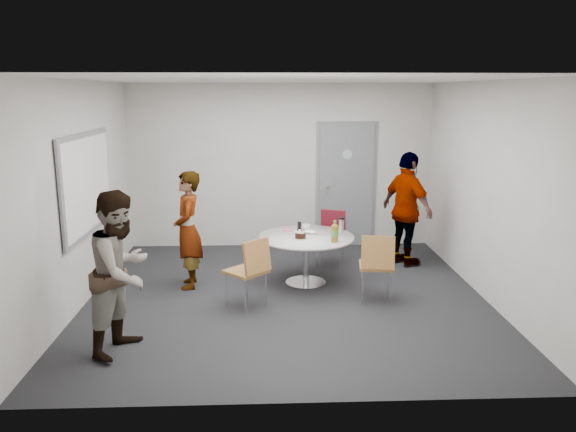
{
  "coord_description": "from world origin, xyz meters",
  "views": [
    {
      "loc": [
        -0.27,
        -6.76,
        2.57
      ],
      "look_at": [
        0.03,
        0.25,
        1.0
      ],
      "focal_mm": 35.0,
      "sensor_mm": 36.0,
      "label": 1
    }
  ],
  "objects_px": {
    "chair_near_right": "(377,261)",
    "chair_far": "(332,232)",
    "door": "(346,185)",
    "person_main": "(188,230)",
    "table": "(308,243)",
    "chair_near_left": "(251,266)",
    "person_left": "(121,272)",
    "whiteboard": "(87,184)",
    "person_right": "(407,209)"
  },
  "relations": [
    {
      "from": "chair_far",
      "to": "person_main",
      "type": "bearing_deg",
      "value": 43.61
    },
    {
      "from": "whiteboard",
      "to": "person_right",
      "type": "relative_size",
      "value": 1.11
    },
    {
      "from": "door",
      "to": "person_left",
      "type": "xyz_separation_m",
      "value": [
        -2.79,
        -3.89,
        -0.21
      ]
    },
    {
      "from": "table",
      "to": "chair_far",
      "type": "bearing_deg",
      "value": 63.65
    },
    {
      "from": "chair_near_left",
      "to": "person_left",
      "type": "xyz_separation_m",
      "value": [
        -1.25,
        -1.05,
        0.29
      ]
    },
    {
      "from": "table",
      "to": "chair_near_left",
      "type": "height_order",
      "value": "table"
    },
    {
      "from": "person_left",
      "to": "person_right",
      "type": "relative_size",
      "value": 0.96
    },
    {
      "from": "table",
      "to": "chair_near_left",
      "type": "distance_m",
      "value": 1.14
    },
    {
      "from": "chair_near_right",
      "to": "chair_far",
      "type": "bearing_deg",
      "value": 110.87
    },
    {
      "from": "table",
      "to": "chair_near_right",
      "type": "xyz_separation_m",
      "value": [
        0.8,
        -0.73,
        -0.04
      ]
    },
    {
      "from": "chair_near_right",
      "to": "person_left",
      "type": "relative_size",
      "value": 0.53
    },
    {
      "from": "door",
      "to": "person_main",
      "type": "distance_m",
      "value": 3.14
    },
    {
      "from": "door",
      "to": "chair_far",
      "type": "bearing_deg",
      "value": -108.24
    },
    {
      "from": "chair_near_left",
      "to": "chair_far",
      "type": "height_order",
      "value": "chair_near_left"
    },
    {
      "from": "chair_far",
      "to": "door",
      "type": "bearing_deg",
      "value": -88.81
    },
    {
      "from": "chair_near_left",
      "to": "person_main",
      "type": "relative_size",
      "value": 0.56
    },
    {
      "from": "chair_near_right",
      "to": "chair_far",
      "type": "distance_m",
      "value": 1.64
    },
    {
      "from": "door",
      "to": "table",
      "type": "relative_size",
      "value": 1.65
    },
    {
      "from": "person_left",
      "to": "person_right",
      "type": "distance_m",
      "value": 4.44
    },
    {
      "from": "chair_far",
      "to": "person_main",
      "type": "distance_m",
      "value": 2.23
    },
    {
      "from": "door",
      "to": "chair_near_right",
      "type": "height_order",
      "value": "door"
    },
    {
      "from": "chair_far",
      "to": "person_left",
      "type": "height_order",
      "value": "person_left"
    },
    {
      "from": "person_main",
      "to": "person_left",
      "type": "height_order",
      "value": "person_left"
    },
    {
      "from": "door",
      "to": "table",
      "type": "height_order",
      "value": "door"
    },
    {
      "from": "door",
      "to": "chair_near_right",
      "type": "bearing_deg",
      "value": -89.98
    },
    {
      "from": "chair_near_right",
      "to": "chair_far",
      "type": "height_order",
      "value": "chair_near_right"
    },
    {
      "from": "table",
      "to": "chair_far",
      "type": "distance_m",
      "value": 0.97
    },
    {
      "from": "person_right",
      "to": "person_left",
      "type": "bearing_deg",
      "value": 99.7
    },
    {
      "from": "person_main",
      "to": "person_left",
      "type": "distance_m",
      "value": 1.91
    },
    {
      "from": "whiteboard",
      "to": "chair_near_left",
      "type": "xyz_separation_m",
      "value": [
        2.02,
        -0.56,
        -0.92
      ]
    },
    {
      "from": "table",
      "to": "person_right",
      "type": "height_order",
      "value": "person_right"
    },
    {
      "from": "chair_near_right",
      "to": "chair_far",
      "type": "xyz_separation_m",
      "value": [
        -0.37,
        1.59,
        -0.03
      ]
    },
    {
      "from": "whiteboard",
      "to": "person_main",
      "type": "bearing_deg",
      "value": 12.39
    },
    {
      "from": "table",
      "to": "chair_near_right",
      "type": "distance_m",
      "value": 1.08
    },
    {
      "from": "door",
      "to": "table",
      "type": "distance_m",
      "value": 2.18
    },
    {
      "from": "door",
      "to": "chair_near_right",
      "type": "relative_size",
      "value": 2.42
    },
    {
      "from": "chair_near_right",
      "to": "person_right",
      "type": "bearing_deg",
      "value": 71.89
    },
    {
      "from": "chair_near_left",
      "to": "person_main",
      "type": "bearing_deg",
      "value": 91.35
    },
    {
      "from": "chair_far",
      "to": "whiteboard",
      "type": "bearing_deg",
      "value": 39.45
    },
    {
      "from": "person_main",
      "to": "chair_near_right",
      "type": "bearing_deg",
      "value": 67.45
    },
    {
      "from": "table",
      "to": "person_left",
      "type": "bearing_deg",
      "value": -136.32
    },
    {
      "from": "door",
      "to": "table",
      "type": "bearing_deg",
      "value": -111.89
    },
    {
      "from": "chair_near_right",
      "to": "person_main",
      "type": "xyz_separation_m",
      "value": [
        -2.38,
        0.69,
        0.24
      ]
    },
    {
      "from": "table",
      "to": "door",
      "type": "bearing_deg",
      "value": 68.11
    },
    {
      "from": "whiteboard",
      "to": "person_left",
      "type": "bearing_deg",
      "value": -64.38
    },
    {
      "from": "door",
      "to": "person_left",
      "type": "relative_size",
      "value": 1.29
    },
    {
      "from": "whiteboard",
      "to": "chair_near_right",
      "type": "distance_m",
      "value": 3.7
    },
    {
      "from": "table",
      "to": "person_main",
      "type": "xyz_separation_m",
      "value": [
        -1.59,
        -0.04,
        0.2
      ]
    },
    {
      "from": "table",
      "to": "chair_near_right",
      "type": "bearing_deg",
      "value": -42.46
    },
    {
      "from": "chair_far",
      "to": "person_main",
      "type": "xyz_separation_m",
      "value": [
        -2.01,
        -0.9,
        0.28
      ]
    }
  ]
}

